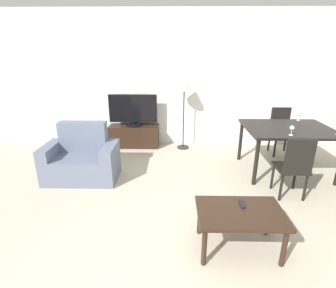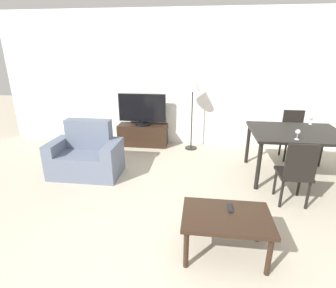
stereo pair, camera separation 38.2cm
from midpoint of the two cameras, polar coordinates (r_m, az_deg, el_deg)
ground_plane at (r=2.61m, az=-4.23°, el=-28.69°), size 18.00×18.00×0.00m
wall_back at (r=5.51m, az=-1.01°, el=13.68°), size 7.68×0.06×2.70m
armchair at (r=4.42m, az=-20.61°, el=-3.32°), size 1.11×0.65×0.88m
tv_stand at (r=5.59m, az=-9.32°, el=1.70°), size 1.03×0.37×0.45m
tv at (r=5.44m, az=-9.65°, el=7.21°), size 0.98×0.32×0.65m
coffee_table at (r=2.75m, az=11.50°, el=-15.26°), size 0.86×0.57×0.45m
dining_table at (r=4.58m, az=22.57°, el=2.35°), size 1.36×1.09×0.77m
dining_chair_near at (r=3.82m, az=23.22°, el=-4.37°), size 0.40×0.40×0.89m
dining_chair_far at (r=5.48m, az=21.56°, el=3.05°), size 0.40×0.40×0.89m
floor_lamp at (r=5.19m, az=1.40°, el=12.07°), size 0.29×0.29×1.47m
remote_primary at (r=2.81m, az=12.02°, el=-12.76°), size 0.04×0.15×0.02m
wine_glass_left at (r=5.07m, az=24.78°, el=5.77°), size 0.07×0.07×0.15m
wine_glass_right at (r=4.13m, az=23.04°, el=3.07°), size 0.07×0.07×0.15m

